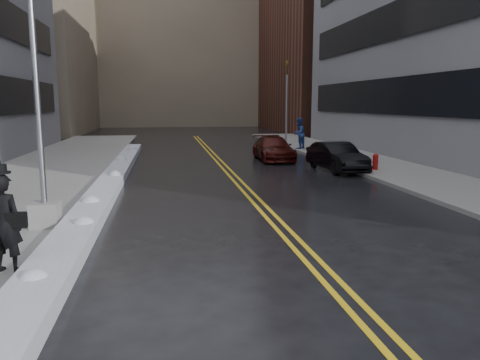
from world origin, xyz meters
name	(u,v)px	position (x,y,z in m)	size (l,w,h in m)	color
ground	(185,251)	(0.00, 0.00, 0.00)	(160.00, 160.00, 0.00)	black
sidewalk_west	(31,180)	(-5.75, 10.00, 0.07)	(5.50, 50.00, 0.15)	gray
sidewalk_east	(396,171)	(10.00, 10.00, 0.07)	(4.00, 50.00, 0.15)	gray
lane_line_left	(230,176)	(2.35, 10.00, 0.00)	(0.12, 50.00, 0.01)	gold
lane_line_right	(237,176)	(2.65, 10.00, 0.00)	(0.12, 50.00, 0.01)	gold
snow_ridge	(110,183)	(-2.45, 8.00, 0.17)	(0.90, 30.00, 0.34)	silver
building_west_far	(17,46)	(-15.50, 44.00, 9.00)	(14.00, 22.00, 18.00)	gray
building_east_far	(339,3)	(19.00, 42.00, 14.00)	(14.00, 20.00, 28.00)	#562D21
building_far	(179,47)	(2.00, 60.00, 11.00)	(36.00, 16.00, 22.00)	gray
lamppost	(39,129)	(-3.30, 2.00, 2.53)	(0.65, 0.65, 7.62)	gray
fire_hydrant	(375,161)	(9.00, 10.00, 0.55)	(0.26, 0.26, 0.73)	maroon
traffic_signal	(287,99)	(8.50, 24.00, 3.40)	(0.16, 0.20, 6.00)	gray
pedestrian_fedora	(5,223)	(-3.20, -1.15, 1.04)	(0.65, 0.43, 1.78)	black
pedestrian_east	(299,133)	(8.34, 20.08, 1.16)	(0.98, 0.77, 2.02)	navy
car_black	(337,157)	(7.47, 10.82, 0.67)	(1.42, 4.07, 1.34)	black
car_maroon	(273,149)	(5.54, 15.38, 0.65)	(1.81, 4.46, 1.30)	#360B08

